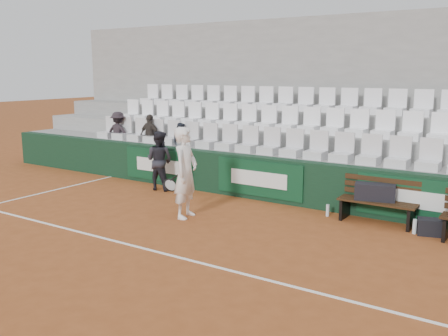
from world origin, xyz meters
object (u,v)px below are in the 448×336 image
ball_kid (159,160)px  spectator_a (118,117)px  sports_bag_left (375,192)px  tennis_player (186,173)px  spectator_b (150,120)px  sports_bag_ground (432,227)px  water_bottle_near (328,210)px  bench_left (377,212)px  spectator_c (180,125)px  water_bottle_far (415,226)px

ball_kid → spectator_a: (-2.45, 1.06, 0.87)m
sports_bag_left → ball_kid: bearing=-178.0°
tennis_player → spectator_b: size_ratio=1.52×
sports_bag_left → sports_bag_ground: (1.12, -0.22, -0.46)m
water_bottle_near → bench_left: bearing=4.3°
spectator_a → spectator_c: spectator_a is taller
water_bottle_far → spectator_a: bearing=172.3°
spectator_b → spectator_a: bearing=0.5°
spectator_b → water_bottle_near: bearing=170.7°
sports_bag_ground → ball_kid: 6.50m
sports_bag_left → tennis_player: size_ratio=0.41×
tennis_player → ball_kid: (-2.04, 1.57, -0.18)m
ball_kid → bench_left: bearing=174.8°
water_bottle_far → spectator_a: spectator_a is taller
tennis_player → spectator_b: spectator_b is taller
bench_left → water_bottle_far: bearing=-18.7°
water_bottle_near → spectator_b: size_ratio=0.20×
water_bottle_near → spectator_b: spectator_b is taller
sports_bag_ground → tennis_player: 4.76m
water_bottle_near → sports_bag_ground: bearing=-2.8°
water_bottle_far → spectator_a: 8.86m
spectator_b → bench_left: bearing=172.7°
water_bottle_far → water_bottle_near: bearing=173.9°
sports_bag_left → spectator_b: spectator_b is taller
sports_bag_left → tennis_player: bearing=-152.1°
sports_bag_left → spectator_a: bearing=173.6°
water_bottle_near → spectator_a: spectator_a is taller
bench_left → ball_kid: size_ratio=1.01×
sports_bag_left → spectator_a: (-7.80, 0.87, 1.00)m
bench_left → ball_kid: ball_kid is taller
ball_kid → spectator_b: size_ratio=1.22×
spectator_a → sports_bag_ground: bearing=164.8°
water_bottle_far → sports_bag_ground: bearing=17.6°
sports_bag_left → spectator_a: size_ratio=0.62×
sports_bag_left → sports_bag_ground: bearing=-10.9°
spectator_b → spectator_c: size_ratio=1.17×
water_bottle_near → spectator_a: 7.12m
sports_bag_left → spectator_a: spectator_a is taller
spectator_a → bench_left: bearing=165.1°
spectator_b → sports_bag_ground: bearing=172.5°
water_bottle_near → tennis_player: bearing=-145.6°
ball_kid → spectator_a: size_ratio=1.21×
sports_bag_ground → spectator_c: 6.86m
bench_left → spectator_b: 6.85m
bench_left → ball_kid: bearing=-178.4°
bench_left → sports_bag_ground: bearing=-9.4°
spectator_b → spectator_c: (1.07, 0.00, -0.09)m
tennis_player → ball_kid: 2.58m
ball_kid → spectator_b: (-1.23, 1.06, 0.87)m
sports_bag_left → water_bottle_far: sports_bag_left is taller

